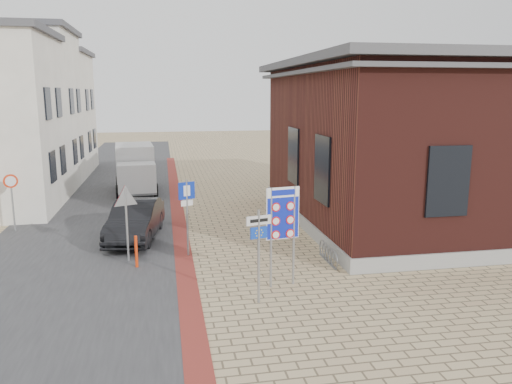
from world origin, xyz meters
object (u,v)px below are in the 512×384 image
object	(u,v)px
sedan	(135,220)
essen_sign	(259,242)
bollard	(136,252)
border_sign	(283,215)
parking_sign	(187,204)
box_truck	(135,168)

from	to	relation	value
sedan	essen_sign	xyz separation A→B (m)	(3.49, -6.65, 0.95)
sedan	bollard	distance (m)	3.32
border_sign	parking_sign	size ratio (longest dim) A/B	1.10
parking_sign	border_sign	bearing A→B (deg)	-72.93
border_sign	parking_sign	bearing A→B (deg)	118.79
box_truck	border_sign	world-z (taller)	border_sign
sedan	border_sign	world-z (taller)	border_sign
parking_sign	sedan	bearing A→B (deg)	106.21
box_truck	bollard	size ratio (longest dim) A/B	4.91
border_sign	bollard	size ratio (longest dim) A/B	2.77
border_sign	parking_sign	distance (m)	4.08
sedan	bollard	size ratio (longest dim) A/B	4.22
essen_sign	parking_sign	size ratio (longest dim) A/B	0.96
parking_sign	bollard	size ratio (longest dim) A/B	2.52
box_truck	border_sign	xyz separation A→B (m)	(4.82, -14.93, 0.74)
box_truck	border_sign	bearing A→B (deg)	-76.81
border_sign	box_truck	bearing A→B (deg)	98.36
border_sign	essen_sign	world-z (taller)	border_sign
border_sign	essen_sign	xyz separation A→B (m)	(-0.88, -1.04, -0.41)
sedan	border_sign	size ratio (longest dim) A/B	1.53
sedan	box_truck	size ratio (longest dim) A/B	0.86
border_sign	parking_sign	xyz separation A→B (m)	(-2.52, 3.19, -0.28)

